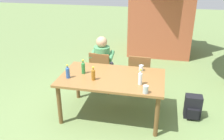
% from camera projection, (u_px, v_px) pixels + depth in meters
% --- Properties ---
extents(ground_plane, '(24.00, 24.00, 0.00)m').
position_uv_depth(ground_plane, '(112.00, 114.00, 4.32)').
color(ground_plane, '#6B844C').
extents(dining_table, '(1.74, 1.03, 0.74)m').
position_uv_depth(dining_table, '(112.00, 81.00, 4.05)').
color(dining_table, olive).
rests_on(dining_table, ground_plane).
extents(chair_far_left, '(0.48, 0.48, 0.87)m').
position_uv_depth(chair_far_left, '(101.00, 69.00, 4.93)').
color(chair_far_left, brown).
rests_on(chair_far_left, ground_plane).
extents(chair_far_right, '(0.46, 0.46, 0.87)m').
position_uv_depth(chair_far_right, '(140.00, 73.00, 4.78)').
color(chair_far_right, brown).
rests_on(chair_far_right, ground_plane).
extents(person_in_white_shirt, '(0.47, 0.61, 1.18)m').
position_uv_depth(person_in_white_shirt, '(103.00, 60.00, 4.96)').
color(person_in_white_shirt, '#4C935B').
rests_on(person_in_white_shirt, ground_plane).
extents(bottle_green, '(0.06, 0.06, 0.25)m').
position_uv_depth(bottle_green, '(83.00, 68.00, 4.10)').
color(bottle_green, '#287A38').
rests_on(bottle_green, dining_table).
extents(bottle_clear, '(0.06, 0.06, 0.26)m').
position_uv_depth(bottle_clear, '(140.00, 78.00, 3.71)').
color(bottle_clear, white).
rests_on(bottle_clear, dining_table).
extents(bottle_blue, '(0.06, 0.06, 0.24)m').
position_uv_depth(bottle_blue, '(68.00, 72.00, 3.93)').
color(bottle_blue, '#2D56A3').
rests_on(bottle_blue, dining_table).
extents(bottle_amber, '(0.06, 0.06, 0.23)m').
position_uv_depth(bottle_amber, '(93.00, 74.00, 3.87)').
color(bottle_amber, '#996019').
rests_on(bottle_amber, dining_table).
extents(cup_steel, '(0.08, 0.08, 0.12)m').
position_uv_depth(cup_steel, '(146.00, 89.00, 3.48)').
color(cup_steel, '#B2B7BC').
rests_on(cup_steel, dining_table).
extents(cup_glass, '(0.08, 0.08, 0.10)m').
position_uv_depth(cup_glass, '(141.00, 68.00, 4.23)').
color(cup_glass, silver).
rests_on(cup_glass, dining_table).
extents(backpack_by_near_side, '(0.28, 0.25, 0.42)m').
position_uv_depth(backpack_by_near_side, '(193.00, 107.00, 4.15)').
color(backpack_by_near_side, black).
rests_on(backpack_by_near_side, ground_plane).
extents(brick_kiosk, '(2.00, 1.70, 2.50)m').
position_uv_depth(brick_kiosk, '(162.00, 8.00, 6.96)').
color(brick_kiosk, '#B25638').
rests_on(brick_kiosk, ground_plane).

